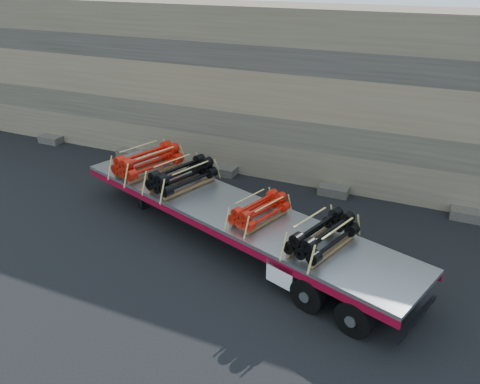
# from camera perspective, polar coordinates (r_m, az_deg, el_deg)

# --- Properties ---
(ground) EXTENTS (120.00, 120.00, 0.00)m
(ground) POSITION_cam_1_polar(r_m,az_deg,el_deg) (16.02, 0.25, -5.85)
(ground) COLOR black
(ground) RESTS_ON ground
(rock_wall) EXTENTS (44.00, 3.00, 7.00)m
(rock_wall) POSITION_cam_1_polar(r_m,az_deg,el_deg) (20.33, 7.83, 11.72)
(rock_wall) COLOR #7A6B54
(rock_wall) RESTS_ON ground
(trailer) EXTENTS (13.08, 6.46, 1.30)m
(trailer) POSITION_cam_1_polar(r_m,az_deg,el_deg) (15.61, -1.08, -4.02)
(trailer) COLOR #A1A4A9
(trailer) RESTS_ON ground
(bundle_front) EXTENTS (1.96, 2.74, 0.88)m
(bundle_front) POSITION_cam_1_polar(r_m,az_deg,el_deg) (18.09, -11.15, 3.71)
(bundle_front) COLOR red
(bundle_front) RESTS_ON trailer
(bundle_midfront) EXTENTS (1.87, 2.62, 0.84)m
(bundle_midfront) POSITION_cam_1_polar(r_m,az_deg,el_deg) (16.67, -7.07, 1.97)
(bundle_midfront) COLOR black
(bundle_midfront) RESTS_ON trailer
(bundle_midrear) EXTENTS (1.51, 2.11, 0.68)m
(bundle_midrear) POSITION_cam_1_polar(r_m,az_deg,el_deg) (14.42, 2.38, -2.27)
(bundle_midrear) COLOR red
(bundle_midrear) RESTS_ON trailer
(bundle_rear) EXTENTS (1.73, 2.43, 0.78)m
(bundle_rear) POSITION_cam_1_polar(r_m,az_deg,el_deg) (13.24, 10.04, -5.25)
(bundle_rear) COLOR black
(bundle_rear) RESTS_ON trailer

